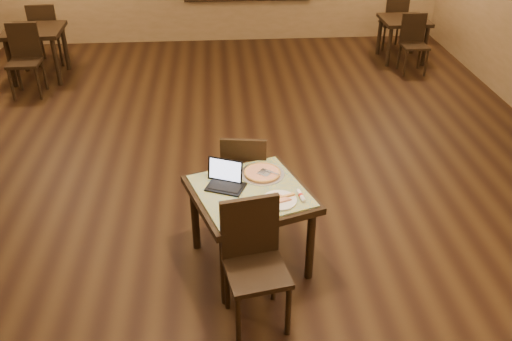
{
  "coord_description": "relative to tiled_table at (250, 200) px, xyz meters",
  "views": [
    {
      "loc": [
        -0.13,
        -5.01,
        3.22
      ],
      "look_at": [
        0.17,
        -1.14,
        0.85
      ],
      "focal_mm": 38.0,
      "sensor_mm": 36.0,
      "label": 1
    }
  ],
  "objects": [
    {
      "name": "other_table_b_chair_near",
      "position": [
        -2.99,
        4.04,
        -0.09
      ],
      "size": [
        0.45,
        0.45,
        1.02
      ],
      "rotation": [
        0.0,
        0.0,
        0.02
      ],
      "color": "black",
      "rests_on": "ground"
    },
    {
      "name": "pizza_slice",
      "position": [
        0.22,
        -0.18,
        0.13
      ],
      "size": [
        0.25,
        0.25,
        0.02
      ],
      "primitive_type": null,
      "rotation": [
        0.0,
        0.0,
        0.33
      ],
      "color": "beige",
      "rests_on": "plate"
    },
    {
      "name": "other_table_a",
      "position": [
        2.89,
        5.01,
        -0.08
      ],
      "size": [
        0.75,
        0.75,
        0.7
      ],
      "rotation": [
        0.0,
        0.0,
        -0.01
      ],
      "color": "black",
      "rests_on": "ground"
    },
    {
      "name": "other_table_b_chair_far",
      "position": [
        -2.98,
        5.22,
        -0.09
      ],
      "size": [
        0.45,
        0.45,
        1.02
      ],
      "rotation": [
        0.0,
        0.0,
        3.17
      ],
      "color": "black",
      "rests_on": "ground"
    },
    {
      "name": "pizza_pan",
      "position": [
        0.12,
        0.24,
        0.11
      ],
      "size": [
        0.38,
        0.38,
        0.01
      ],
      "primitive_type": "cylinder",
      "color": "silver",
      "rests_on": "tiled_table"
    },
    {
      "name": "spatula",
      "position": [
        0.14,
        0.22,
        0.13
      ],
      "size": [
        0.26,
        0.23,
        0.01
      ],
      "primitive_type": "cube",
      "rotation": [
        0.0,
        0.0,
        0.92
      ],
      "color": "silver",
      "rests_on": "pizza_whole"
    },
    {
      "name": "chair_main_near",
      "position": [
        -0.02,
        -0.61,
        -0.08
      ],
      "size": [
        0.52,
        0.52,
        1.03
      ],
      "rotation": [
        0.0,
        0.0,
        0.19
      ],
      "color": "black",
      "rests_on": "ground"
    },
    {
      "name": "laptop",
      "position": [
        -0.2,
        0.1,
        0.16
      ],
      "size": [
        0.36,
        0.34,
        0.21
      ],
      "rotation": [
        0.0,
        0.0,
        -0.39
      ],
      "color": "black",
      "rests_on": "tiled_table"
    },
    {
      "name": "tiled_table",
      "position": [
        0.0,
        0.0,
        0.0
      ],
      "size": [
        1.17,
        1.17,
        0.76
      ],
      "rotation": [
        0.0,
        0.0,
        0.33
      ],
      "color": "black",
      "rests_on": "ground"
    },
    {
      "name": "other_table_a_chair_far",
      "position": [
        2.89,
        5.54,
        -0.15
      ],
      "size": [
        0.4,
        0.4,
        0.91
      ],
      "rotation": [
        0.0,
        0.0,
        3.14
      ],
      "color": "black",
      "rests_on": "ground"
    },
    {
      "name": "napkin_roll",
      "position": [
        0.4,
        -0.14,
        0.12
      ],
      "size": [
        0.06,
        0.16,
        0.04
      ],
      "rotation": [
        0.0,
        0.0,
        0.17
      ],
      "color": "white",
      "rests_on": "tiled_table"
    },
    {
      "name": "chair_main_far",
      "position": [
        -0.01,
        0.62,
        -0.12
      ],
      "size": [
        0.47,
        0.47,
        0.96
      ],
      "rotation": [
        0.0,
        0.0,
        3.0
      ],
      "color": "black",
      "rests_on": "ground"
    },
    {
      "name": "other_table_a_chair_near",
      "position": [
        2.9,
        4.48,
        -0.15
      ],
      "size": [
        0.4,
        0.4,
        0.91
      ],
      "rotation": [
        0.0,
        0.0,
        -0.01
      ],
      "color": "black",
      "rests_on": "ground"
    },
    {
      "name": "pizza_whole",
      "position": [
        0.12,
        0.24,
        0.12
      ],
      "size": [
        0.32,
        0.32,
        0.02
      ],
      "color": "beige",
      "rests_on": "pizza_pan"
    },
    {
      "name": "plate",
      "position": [
        0.22,
        -0.18,
        0.11
      ],
      "size": [
        0.28,
        0.28,
        0.02
      ],
      "primitive_type": "cylinder",
      "color": "white",
      "rests_on": "tiled_table"
    },
    {
      "name": "other_table_b",
      "position": [
        -2.99,
        4.63,
        -0.01
      ],
      "size": [
        0.86,
        0.86,
        0.79
      ],
      "rotation": [
        0.0,
        0.0,
        0.02
      ],
      "color": "black",
      "rests_on": "ground"
    },
    {
      "name": "ground",
      "position": [
        -0.11,
        1.3,
        -0.66
      ],
      "size": [
        10.0,
        10.0,
        0.0
      ],
      "primitive_type": "plane",
      "color": "black",
      "rests_on": "ground"
    }
  ]
}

